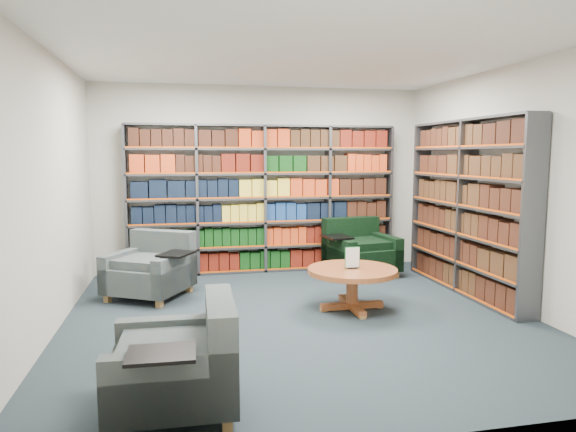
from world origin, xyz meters
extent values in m
cube|color=black|center=(0.00, 0.00, -0.01)|extent=(5.00, 5.00, 0.01)
cube|color=white|center=(0.00, 0.00, 2.80)|extent=(5.00, 5.00, 0.01)
cube|color=#BCB8AB|center=(0.00, 2.50, 1.40)|extent=(5.00, 0.01, 2.80)
cube|color=#BCB8AB|center=(0.00, -2.50, 1.40)|extent=(5.00, 0.01, 2.80)
cube|color=#BCB8AB|center=(-2.50, 0.00, 1.40)|extent=(0.01, 5.00, 2.80)
cube|color=#BCB8AB|center=(2.50, 0.00, 1.40)|extent=(0.01, 5.00, 2.80)
cube|color=#47494F|center=(0.00, 2.34, 1.10)|extent=(4.00, 0.28, 2.20)
cube|color=silver|center=(0.00, 2.47, 1.10)|extent=(4.00, 0.02, 2.20)
cube|color=#D84C0A|center=(0.00, 2.21, 1.10)|extent=(4.00, 0.01, 2.20)
cube|color=black|center=(0.00, 2.34, 0.18)|extent=(3.88, 0.21, 0.29)
cube|color=#372010|center=(0.00, 2.34, 0.54)|extent=(3.88, 0.21, 0.29)
cube|color=black|center=(0.00, 2.34, 0.91)|extent=(3.88, 0.21, 0.29)
cube|color=black|center=(0.00, 2.34, 1.28)|extent=(3.88, 0.21, 0.29)
cube|color=#BA3612|center=(0.00, 2.34, 1.64)|extent=(3.88, 0.21, 0.29)
cube|color=black|center=(0.00, 2.34, 2.01)|extent=(3.88, 0.21, 0.29)
cube|color=#47494F|center=(2.34, 0.60, 1.10)|extent=(0.28, 2.50, 2.20)
cube|color=silver|center=(2.47, 0.60, 1.10)|extent=(0.02, 2.50, 2.20)
cube|color=#D84C0A|center=(2.21, 0.60, 1.10)|extent=(0.02, 2.50, 2.20)
cube|color=black|center=(2.34, 0.60, 0.18)|extent=(0.21, 2.38, 0.29)
cube|color=black|center=(2.34, 0.60, 0.54)|extent=(0.21, 2.38, 0.29)
cube|color=black|center=(2.34, 0.60, 0.91)|extent=(0.21, 2.38, 0.29)
cube|color=#372010|center=(2.34, 0.60, 1.28)|extent=(0.21, 2.38, 0.29)
cube|color=black|center=(2.34, 0.60, 1.64)|extent=(0.21, 2.38, 0.29)
cube|color=black|center=(2.34, 0.60, 2.01)|extent=(0.21, 2.38, 0.29)
cube|color=#021839|center=(-1.65, 1.20, 0.25)|extent=(1.19, 1.19, 0.31)
cube|color=#021839|center=(-1.48, 1.49, 0.45)|extent=(0.85, 0.60, 0.70)
cube|color=#021839|center=(-1.96, 1.38, 0.33)|extent=(0.55, 0.82, 0.47)
cube|color=#021839|center=(-1.33, 1.01, 0.33)|extent=(0.55, 0.82, 0.47)
cube|color=black|center=(-1.31, 0.95, 0.58)|extent=(0.50, 0.53, 0.02)
cube|color=olive|center=(-2.13, 1.06, 0.05)|extent=(0.09, 0.09, 0.10)
cube|color=olive|center=(-1.51, 0.71, 0.05)|extent=(0.09, 0.09, 0.10)
cube|color=olive|center=(-1.78, 1.69, 0.05)|extent=(0.09, 0.09, 0.10)
cube|color=olive|center=(-1.16, 1.33, 0.05)|extent=(0.09, 0.09, 0.10)
cube|color=black|center=(1.37, 1.80, 0.26)|extent=(1.02, 1.02, 0.32)
cube|color=black|center=(1.32, 2.14, 0.46)|extent=(0.92, 0.33, 0.72)
cube|color=black|center=(1.00, 1.74, 0.34)|extent=(0.27, 0.91, 0.48)
cube|color=black|center=(1.74, 1.86, 0.34)|extent=(0.27, 0.91, 0.48)
cube|color=black|center=(0.95, 1.69, 0.60)|extent=(0.40, 0.48, 0.02)
cube|color=olive|center=(1.06, 1.38, 0.05)|extent=(0.08, 0.08, 0.10)
cube|color=olive|center=(1.79, 1.49, 0.05)|extent=(0.08, 0.08, 0.10)
cube|color=olive|center=(0.95, 2.11, 0.05)|extent=(0.08, 0.08, 0.10)
cube|color=olive|center=(1.68, 2.22, 0.05)|extent=(0.08, 0.08, 0.10)
cube|color=#021839|center=(-1.33, -1.80, 0.25)|extent=(0.88, 0.88, 0.30)
cube|color=#021839|center=(-1.00, -1.81, 0.43)|extent=(0.21, 0.86, 0.68)
cube|color=#021839|center=(-1.32, -1.44, 0.32)|extent=(0.85, 0.16, 0.45)
cube|color=#021839|center=(-1.34, -2.16, 0.32)|extent=(0.85, 0.16, 0.45)
cube|color=black|center=(-1.39, -2.20, 0.57)|extent=(0.43, 0.33, 0.02)
cube|color=olive|center=(-1.67, -1.44, 0.05)|extent=(0.07, 0.07, 0.09)
cube|color=olive|center=(-0.97, -1.46, 0.05)|extent=(0.07, 0.07, 0.09)
cube|color=olive|center=(-0.99, -2.16, 0.05)|extent=(0.07, 0.07, 0.09)
cylinder|color=#9D5334|center=(0.66, 0.16, 0.45)|extent=(1.02, 1.02, 0.06)
cylinder|color=#9D5334|center=(0.66, 0.16, 0.23)|extent=(0.14, 0.14, 0.41)
cube|color=#9D5334|center=(0.66, 0.16, 0.05)|extent=(0.74, 0.09, 0.07)
cube|color=#9D5334|center=(0.66, 0.16, 0.05)|extent=(0.09, 0.74, 0.07)
cube|color=black|center=(0.66, 0.16, 0.49)|extent=(0.11, 0.06, 0.01)
cube|color=white|center=(0.66, 0.16, 0.61)|extent=(0.16, 0.01, 0.23)
cube|color=#145926|center=(0.66, 0.17, 0.61)|extent=(0.18, 0.00, 0.24)
camera|label=1|loc=(-1.26, -5.29, 1.77)|focal=32.00mm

